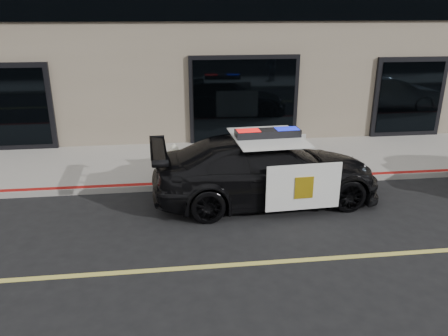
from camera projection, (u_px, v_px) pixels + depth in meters
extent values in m
plane|color=black|center=(361.00, 256.00, 7.89)|extent=(120.00, 120.00, 0.00)
cube|color=gray|center=(287.00, 159.00, 12.75)|extent=(60.00, 3.50, 0.15)
imported|color=black|center=(266.00, 170.00, 9.95)|extent=(2.65, 5.42, 1.51)
cube|color=white|center=(304.00, 187.00, 9.04)|extent=(1.61, 0.12, 1.01)
cube|color=white|center=(274.00, 155.00, 11.04)|extent=(1.61, 0.12, 1.01)
cube|color=white|center=(268.00, 137.00, 9.68)|extent=(1.60, 1.89, 0.03)
cube|color=gold|center=(304.00, 188.00, 9.01)|extent=(0.40, 0.03, 0.48)
cube|color=black|center=(268.00, 133.00, 9.65)|extent=(1.46, 0.45, 0.18)
cube|color=red|center=(248.00, 134.00, 9.57)|extent=(0.52, 0.35, 0.16)
cube|color=#0C19CC|center=(287.00, 132.00, 9.72)|extent=(0.52, 0.35, 0.16)
cylinder|color=white|center=(175.00, 170.00, 11.56)|extent=(0.34, 0.34, 0.08)
cylinder|color=white|center=(175.00, 160.00, 11.46)|extent=(0.25, 0.25, 0.47)
cylinder|color=white|center=(174.00, 151.00, 11.37)|extent=(0.29, 0.29, 0.06)
sphere|color=white|center=(174.00, 149.00, 11.36)|extent=(0.22, 0.22, 0.22)
cylinder|color=white|center=(174.00, 145.00, 11.32)|extent=(0.07, 0.07, 0.07)
cylinder|color=white|center=(175.00, 156.00, 11.59)|extent=(0.12, 0.11, 0.12)
cylinder|color=white|center=(175.00, 160.00, 11.29)|extent=(0.12, 0.11, 0.12)
cylinder|color=white|center=(175.00, 162.00, 11.29)|extent=(0.16, 0.13, 0.16)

